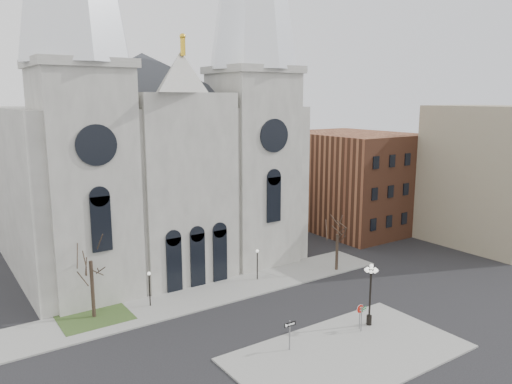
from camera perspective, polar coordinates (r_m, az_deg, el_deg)
ground at (r=41.77m, az=2.39°, el=-16.37°), size 160.00×160.00×0.00m
sidewalk_near at (r=40.16m, az=10.49°, el=-17.63°), size 18.00×10.00×0.14m
sidewalk_far at (r=50.16m, az=-5.29°, el=-11.50°), size 40.00×6.00×0.14m
grass_patch at (r=47.20m, az=-18.00°, el=-13.47°), size 6.00×5.00×0.18m
cathedral at (r=57.11m, az=-11.51°, el=10.00°), size 33.00×26.66×54.00m
bg_building_brick at (r=74.55m, az=10.85°, el=1.29°), size 14.00×18.00×14.00m
bg_building_tan at (r=70.82m, az=24.77°, el=1.63°), size 10.00×14.00×18.00m
tree_left at (r=45.27m, az=-18.40°, el=-7.10°), size 3.20×3.20×7.50m
tree_right at (r=55.72m, az=9.30°, el=-4.53°), size 3.20×3.20×6.00m
ped_lamp_left at (r=47.38m, az=-12.09°, el=-10.14°), size 0.32×0.32×3.26m
ped_lamp_right at (r=52.73m, az=0.15°, el=-7.70°), size 0.32×0.32×3.26m
stop_sign at (r=43.11m, az=11.79°, el=-13.18°), size 0.73×0.33×2.18m
globe_lamp at (r=43.35m, az=12.96°, el=-10.52°), size 1.26×1.26×5.36m
one_way_sign at (r=39.19m, az=3.87°, el=-15.49°), size 1.04×0.10×2.37m
street_name_sign at (r=42.94m, az=12.03°, el=-13.77°), size 0.66×0.19×2.09m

